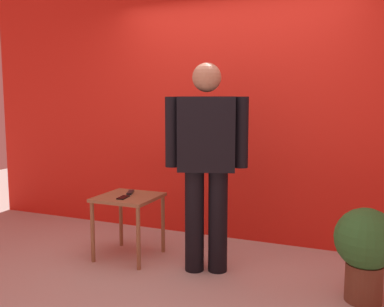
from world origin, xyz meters
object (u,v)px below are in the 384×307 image
(side_table, at_px, (129,205))
(potted_plant, at_px, (365,247))
(tv_remote, at_px, (130,192))
(cell_phone, at_px, (123,197))
(standing_person, at_px, (206,157))

(side_table, distance_m, potted_plant, 2.03)
(tv_remote, bearing_deg, side_table, -90.79)
(potted_plant, bearing_deg, side_table, 176.75)
(side_table, bearing_deg, cell_phone, -86.86)
(side_table, relative_size, potted_plant, 0.85)
(tv_remote, bearing_deg, cell_phone, -99.43)
(standing_person, xyz_separation_m, potted_plant, (1.25, -0.09, -0.57))
(standing_person, bearing_deg, potted_plant, -4.13)
(standing_person, relative_size, cell_phone, 12.18)
(standing_person, height_order, potted_plant, standing_person)
(cell_phone, bearing_deg, tv_remote, 95.11)
(tv_remote, relative_size, potted_plant, 0.25)
(standing_person, relative_size, tv_remote, 10.32)
(potted_plant, bearing_deg, tv_remote, 174.28)
(side_table, height_order, cell_phone, cell_phone)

